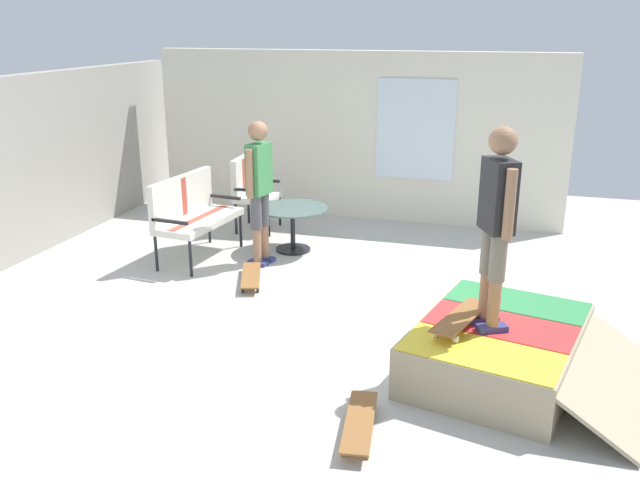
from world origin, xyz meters
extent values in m
cube|color=beige|center=(0.00, 0.00, -0.05)|extent=(12.00, 12.00, 0.10)
cube|color=silver|center=(3.80, 0.50, 1.21)|extent=(0.20, 6.00, 2.41)
cube|color=silver|center=(3.69, -0.40, 1.35)|extent=(0.03, 1.10, 1.40)
cube|color=tan|center=(-0.52, -1.77, 0.21)|extent=(1.90, 1.57, 0.43)
cube|color=yellow|center=(-1.06, -1.64, 0.44)|extent=(0.79, 1.27, 0.01)
cube|color=red|center=(-0.52, -1.77, 0.44)|extent=(0.79, 1.27, 0.01)
cube|color=#338C4C|center=(0.02, -1.89, 0.44)|extent=(0.79, 1.27, 0.01)
cylinder|color=#B2B2B7|center=(-0.39, -1.20, 0.40)|extent=(1.56, 0.42, 0.05)
cube|color=tan|center=(-0.73, -2.62, 0.19)|extent=(1.72, 0.97, 0.36)
cylinder|color=black|center=(0.79, 1.68, 0.22)|extent=(0.04, 0.04, 0.44)
cylinder|color=black|center=(1.95, 1.55, 0.22)|extent=(0.04, 0.04, 0.44)
cylinder|color=black|center=(0.84, 2.15, 0.22)|extent=(0.04, 0.04, 0.44)
cylinder|color=black|center=(2.01, 2.02, 0.22)|extent=(0.04, 0.04, 0.44)
cube|color=silver|center=(1.40, 1.85, 0.48)|extent=(1.30, 0.69, 0.08)
cube|color=#B74738|center=(1.40, 1.85, 0.52)|extent=(1.21, 0.23, 0.00)
cube|color=silver|center=(1.42, 2.09, 0.77)|extent=(1.25, 0.22, 0.50)
cube|color=#B74738|center=(1.42, 2.09, 0.77)|extent=(0.11, 0.09, 0.46)
cube|color=black|center=(0.80, 1.92, 0.64)|extent=(0.09, 0.47, 0.04)
cube|color=black|center=(2.00, 1.79, 0.64)|extent=(0.09, 0.47, 0.04)
cylinder|color=black|center=(2.47, 1.36, 0.22)|extent=(0.04, 0.04, 0.44)
cylinder|color=black|center=(3.01, 1.39, 0.22)|extent=(0.04, 0.04, 0.44)
cylinder|color=black|center=(2.45, 1.83, 0.22)|extent=(0.04, 0.04, 0.44)
cylinder|color=black|center=(2.99, 1.86, 0.22)|extent=(0.04, 0.04, 0.44)
cube|color=silver|center=(2.73, 1.61, 0.48)|extent=(0.65, 0.59, 0.08)
cube|color=#B74738|center=(2.73, 1.61, 0.52)|extent=(0.58, 0.13, 0.00)
cube|color=silver|center=(2.72, 1.84, 0.77)|extent=(0.62, 0.12, 0.50)
cube|color=#B74738|center=(2.72, 1.84, 0.77)|extent=(0.10, 0.09, 0.46)
cube|color=black|center=(2.44, 1.59, 0.64)|extent=(0.07, 0.47, 0.04)
cube|color=black|center=(3.02, 1.63, 0.64)|extent=(0.07, 0.47, 0.04)
cylinder|color=black|center=(2.00, 0.86, 0.28)|extent=(0.06, 0.06, 0.55)
cylinder|color=black|center=(2.00, 0.86, 0.01)|extent=(0.44, 0.44, 0.03)
cylinder|color=#4C6660|center=(2.00, 0.86, 0.56)|extent=(0.90, 0.90, 0.02)
cube|color=navy|center=(1.36, 1.09, 0.03)|extent=(0.15, 0.26, 0.05)
cylinder|color=#9E7051|center=(1.36, 1.09, 0.25)|extent=(0.10, 0.10, 0.40)
cylinder|color=#4C4C51|center=(1.36, 1.09, 0.66)|extent=(0.13, 0.13, 0.40)
cube|color=navy|center=(1.53, 1.06, 0.03)|extent=(0.15, 0.26, 0.05)
cylinder|color=#9E7051|center=(1.53, 1.06, 0.25)|extent=(0.10, 0.10, 0.40)
cylinder|color=#4C4C51|center=(1.53, 1.06, 0.66)|extent=(0.13, 0.13, 0.40)
cube|color=#3F8C4C|center=(1.45, 1.08, 1.16)|extent=(0.35, 0.24, 0.60)
sphere|color=#9E7051|center=(1.45, 1.08, 1.60)|extent=(0.23, 0.23, 0.23)
cylinder|color=#9E7051|center=(1.25, 1.12, 1.14)|extent=(0.08, 0.08, 0.57)
cylinder|color=#9E7051|center=(1.64, 1.04, 1.14)|extent=(0.08, 0.08, 0.57)
cube|color=navy|center=(-0.52, -1.63, 0.47)|extent=(0.20, 0.26, 0.05)
cylinder|color=#9E7051|center=(-0.52, -1.63, 0.68)|extent=(0.10, 0.10, 0.38)
cylinder|color=slate|center=(-0.52, -1.63, 1.06)|extent=(0.13, 0.13, 0.38)
cube|color=navy|center=(-0.67, -1.71, 0.47)|extent=(0.20, 0.26, 0.05)
cylinder|color=#9E7051|center=(-0.67, -1.71, 0.68)|extent=(0.10, 0.10, 0.38)
cylinder|color=slate|center=(-0.67, -1.71, 1.06)|extent=(0.13, 0.13, 0.38)
cube|color=#262628|center=(-0.60, -1.67, 1.53)|extent=(0.37, 0.30, 0.56)
sphere|color=#9E7051|center=(-0.60, -1.67, 1.95)|extent=(0.21, 0.21, 0.21)
cylinder|color=#9E7051|center=(-0.42, -1.58, 1.51)|extent=(0.08, 0.08, 0.53)
cylinder|color=#9E7051|center=(-0.77, -1.76, 1.51)|extent=(0.08, 0.08, 0.53)
cube|color=brown|center=(0.80, 0.95, 0.09)|extent=(0.82, 0.46, 0.02)
cylinder|color=#333333|center=(1.09, 0.97, 0.03)|extent=(0.06, 0.05, 0.06)
cylinder|color=#333333|center=(1.03, 1.12, 0.03)|extent=(0.06, 0.05, 0.06)
cylinder|color=#333333|center=(0.56, 0.78, 0.03)|extent=(0.06, 0.05, 0.06)
cylinder|color=#333333|center=(0.51, 0.93, 0.03)|extent=(0.06, 0.05, 0.06)
cube|color=brown|center=(-1.69, -0.87, 0.09)|extent=(0.82, 0.30, 0.02)
cylinder|color=gold|center=(-1.40, -0.91, 0.03)|extent=(0.06, 0.04, 0.06)
cylinder|color=gold|center=(-1.42, -0.75, 0.03)|extent=(0.06, 0.04, 0.06)
cylinder|color=gold|center=(-1.95, -0.98, 0.03)|extent=(0.06, 0.04, 0.06)
cylinder|color=gold|center=(-1.97, -0.82, 0.03)|extent=(0.06, 0.04, 0.06)
cube|color=brown|center=(-0.67, -1.46, 0.54)|extent=(0.82, 0.44, 0.01)
cylinder|color=silver|center=(-0.43, -1.63, 0.47)|extent=(0.06, 0.05, 0.06)
cylinder|color=silver|center=(-0.38, -1.47, 0.47)|extent=(0.06, 0.05, 0.06)
cylinder|color=silver|center=(-0.96, -1.45, 0.47)|extent=(0.06, 0.05, 0.06)
cylinder|color=silver|center=(-0.91, -1.30, 0.47)|extent=(0.06, 0.05, 0.06)
camera|label=1|loc=(-5.74, -1.76, 2.79)|focal=37.80mm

